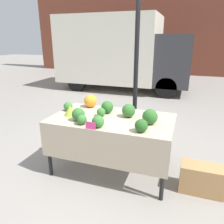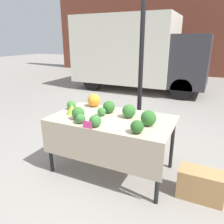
{
  "view_description": "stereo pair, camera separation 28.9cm",
  "coord_description": "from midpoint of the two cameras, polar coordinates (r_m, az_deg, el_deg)",
  "views": [
    {
      "loc": [
        0.91,
        -2.59,
        1.79
      ],
      "look_at": [
        0.0,
        0.0,
        0.88
      ],
      "focal_mm": 35.0,
      "sensor_mm": 36.0,
      "label": 1
    },
    {
      "loc": [
        1.17,
        -2.48,
        1.79
      ],
      "look_at": [
        0.0,
        0.0,
        0.88
      ],
      "focal_mm": 35.0,
      "sensor_mm": 36.0,
      "label": 2
    }
  ],
  "objects": [
    {
      "name": "broccoli_head_7",
      "position": [
        2.6,
        -1.22,
        -2.4
      ],
      "size": [
        0.15,
        0.15,
        0.15
      ],
      "color": "#387533",
      "rests_on": "market_table"
    },
    {
      "name": "market_table",
      "position": [
        2.9,
        2.32,
        -3.72
      ],
      "size": [
        1.63,
        0.94,
        0.8
      ],
      "color": "tan",
      "rests_on": "ground_plane"
    },
    {
      "name": "broccoli_head_1",
      "position": [
        3.09,
        1.85,
        1.3
      ],
      "size": [
        0.17,
        0.17,
        0.17
      ],
      "color": "#2D6628",
      "rests_on": "market_table"
    },
    {
      "name": "romanesco_head",
      "position": [
        3.07,
        -7.8,
        0.72
      ],
      "size": [
        0.17,
        0.17,
        0.14
      ],
      "color": "#93B238",
      "rests_on": "market_table"
    },
    {
      "name": "parked_truck",
      "position": [
        8.21,
        7.46,
        15.36
      ],
      "size": [
        4.62,
        2.1,
        2.58
      ],
      "color": "silver",
      "rests_on": "ground_plane"
    },
    {
      "name": "tent_pole",
      "position": [
        3.45,
        9.97,
        10.9
      ],
      "size": [
        0.07,
        0.07,
        2.71
      ],
      "color": "black",
      "rests_on": "ground_plane"
    },
    {
      "name": "broccoli_head_8",
      "position": [
        2.72,
        -5.26,
        -1.77
      ],
      "size": [
        0.12,
        0.12,
        0.12
      ],
      "color": "#387533",
      "rests_on": "market_table"
    },
    {
      "name": "broccoli_head_3",
      "position": [
        2.69,
        12.56,
        -1.61
      ],
      "size": [
        0.19,
        0.19,
        0.19
      ],
      "color": "#2D6628",
      "rests_on": "market_table"
    },
    {
      "name": "price_sign",
      "position": [
        2.56,
        -3.25,
        -3.39
      ],
      "size": [
        0.12,
        0.01,
        0.09
      ],
      "color": "#E53D84",
      "rests_on": "market_table"
    },
    {
      "name": "broccoli_head_2",
      "position": [
        2.92,
        7.28,
        0.19
      ],
      "size": [
        0.18,
        0.18,
        0.18
      ],
      "color": "#336B2D",
      "rests_on": "market_table"
    },
    {
      "name": "broccoli_head_6",
      "position": [
        2.46,
        9.93,
        -3.89
      ],
      "size": [
        0.15,
        0.15,
        0.15
      ],
      "color": "#285B23",
      "rests_on": "market_table"
    },
    {
      "name": "broccoli_head_0",
      "position": [
        2.85,
        -5.99,
        -0.35
      ],
      "size": [
        0.17,
        0.17,
        0.17
      ],
      "color": "#336B2D",
      "rests_on": "market_table"
    },
    {
      "name": "produce_crate",
      "position": [
        2.93,
        24.88,
        -16.9
      ],
      "size": [
        0.51,
        0.26,
        0.36
      ],
      "color": "tan",
      "rests_on": "ground_plane"
    },
    {
      "name": "ground_plane",
      "position": [
        3.28,
        2.61,
        -14.71
      ],
      "size": [
        40.0,
        40.0,
        0.0
      ],
      "primitive_type": "plane",
      "color": "gray"
    },
    {
      "name": "broccoli_head_4",
      "position": [
        3.28,
        -8.11,
        1.77
      ],
      "size": [
        0.13,
        0.13,
        0.13
      ],
      "color": "#387533",
      "rests_on": "market_table"
    },
    {
      "name": "orange_cauliflower",
      "position": [
        3.38,
        -2.29,
        3.04
      ],
      "size": [
        0.2,
        0.2,
        0.2
      ],
      "color": "orange",
      "rests_on": "market_table"
    },
    {
      "name": "building_facade",
      "position": [
        12.45,
        22.25,
        23.24
      ],
      "size": [
        16.0,
        0.6,
        6.19
      ],
      "color": "brown",
      "rests_on": "ground_plane"
    },
    {
      "name": "broccoli_head_5",
      "position": [
        2.97,
        0.06,
        0.04
      ],
      "size": [
        0.12,
        0.12,
        0.12
      ],
      "color": "#387533",
      "rests_on": "market_table"
    }
  ]
}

